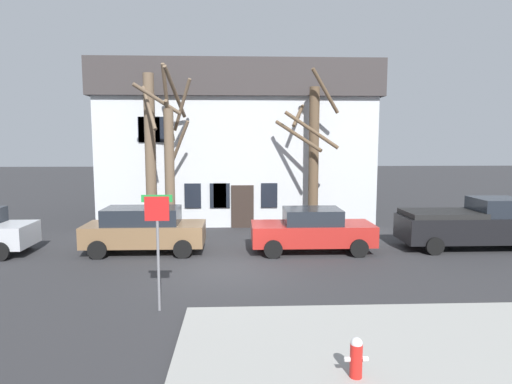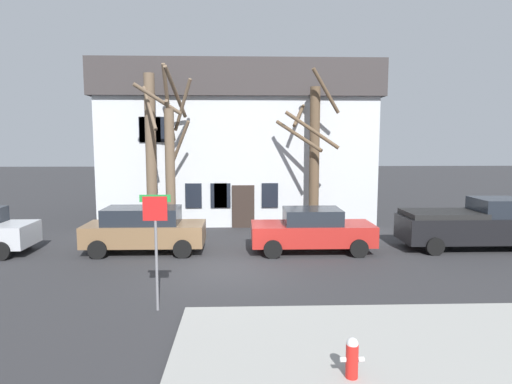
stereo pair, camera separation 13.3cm
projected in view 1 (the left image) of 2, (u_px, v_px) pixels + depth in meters
ground_plane at (228, 270)px, 14.63m from camera, size 120.00×120.00×0.00m
sidewalk_slab at (449, 381)px, 7.77m from camera, size 9.95×7.01×0.12m
building_main at (237, 142)px, 25.16m from camera, size 14.34×8.14×8.20m
tree_bare_near at (153, 147)px, 19.92m from camera, size 1.99×2.55×7.59m
tree_bare_mid at (170, 166)px, 19.60m from camera, size 2.30×2.29×6.96m
tree_bare_far at (313, 154)px, 20.67m from camera, size 2.97×2.94×7.46m
car_brown_wagon at (144, 229)px, 16.87m from camera, size 4.52×2.06×1.74m
car_red_sedan at (312, 230)px, 17.01m from camera, size 4.66×2.10×1.68m
pickup_truck_black at (473, 224)px, 17.52m from camera, size 5.60×2.16×2.01m
fire_hydrant at (356, 357)px, 7.74m from camera, size 0.42×0.22×0.73m
street_sign_pole at (157, 231)px, 10.92m from camera, size 0.76×0.07×2.94m
bicycle_leaning at (130, 228)px, 19.77m from camera, size 1.66×0.65×1.03m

